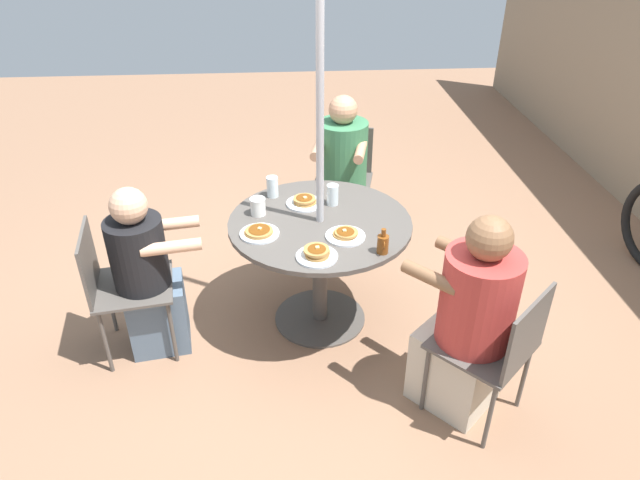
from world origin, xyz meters
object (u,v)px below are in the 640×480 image
(pancake_plate_a, at_px, (317,254))
(syrup_bottle, at_px, (383,244))
(drinking_glass_b, at_px, (333,195))
(patio_table, at_px, (320,242))
(pancake_plate_b, at_px, (345,235))
(diner_north, at_px, (148,278))
(pancake_plate_d, at_px, (259,232))
(patio_chair_south, at_px, (344,173))
(coffee_cup, at_px, (258,206))
(diner_south, at_px, (341,179))
(pancake_plate_c, at_px, (305,202))
(patio_chair_east, at_px, (497,346))
(patio_chair_north, at_px, (118,282))
(drinking_glass_a, at_px, (272,187))
(diner_east, at_px, (468,325))

(pancake_plate_a, bearing_deg, syrup_bottle, 93.64)
(pancake_plate_a, distance_m, drinking_glass_b, 0.62)
(patio_table, relative_size, pancake_plate_b, 4.84)
(diner_north, height_order, pancake_plate_d, diner_north)
(diner_north, distance_m, drinking_glass_b, 1.22)
(diner_north, distance_m, pancake_plate_d, 0.72)
(patio_chair_south, bearing_deg, coffee_cup, 72.17)
(diner_south, height_order, syrup_bottle, diner_south)
(patio_chair_south, relative_size, pancake_plate_c, 3.71)
(diner_north, height_order, pancake_plate_c, diner_north)
(patio_chair_east, distance_m, pancake_plate_a, 1.04)
(syrup_bottle, bearing_deg, patio_chair_north, -96.89)
(drinking_glass_a, bearing_deg, pancake_plate_d, -9.35)
(patio_table, relative_size, patio_chair_north, 1.30)
(patio_chair_south, bearing_deg, pancake_plate_b, 97.19)
(drinking_glass_a, height_order, drinking_glass_b, drinking_glass_a)
(diner_east, distance_m, coffee_cup, 1.41)
(patio_table, relative_size, patio_chair_south, 1.30)
(pancake_plate_d, relative_size, coffee_cup, 2.12)
(pancake_plate_c, distance_m, syrup_bottle, 0.71)
(pancake_plate_a, bearing_deg, diner_south, 168.66)
(pancake_plate_c, relative_size, syrup_bottle, 1.54)
(diner_south, relative_size, pancake_plate_a, 5.18)
(diner_south, bearing_deg, patio_chair_south, -90.00)
(diner_east, height_order, pancake_plate_b, diner_east)
(patio_chair_south, bearing_deg, drinking_glass_a, 69.60)
(pancake_plate_c, xyz_separation_m, syrup_bottle, (0.59, 0.40, 0.04))
(diner_east, relative_size, patio_chair_south, 1.40)
(patio_table, height_order, pancake_plate_c, pancake_plate_c)
(patio_chair_east, bearing_deg, pancake_plate_a, 107.82)
(patio_chair_east, bearing_deg, syrup_bottle, 92.17)
(pancake_plate_d, distance_m, drinking_glass_b, 0.57)
(patio_chair_south, relative_size, drinking_glass_b, 6.41)
(patio_table, distance_m, drinking_glass_b, 0.31)
(patio_chair_north, xyz_separation_m, patio_chair_east, (0.69, 2.02, 0.00))
(pancake_plate_b, relative_size, coffee_cup, 2.12)
(diner_north, bearing_deg, patio_chair_north, -90.00)
(patio_table, height_order, patio_chair_north, patio_chair_north)
(patio_chair_east, relative_size, pancake_plate_b, 3.71)
(patio_chair_north, xyz_separation_m, syrup_bottle, (0.18, 1.51, 0.31))
(diner_north, xyz_separation_m, pancake_plate_c, (-0.38, 0.94, 0.27))
(patio_table, relative_size, patio_chair_east, 1.30)
(diner_north, bearing_deg, patio_chair_south, 126.69)
(diner_north, bearing_deg, pancake_plate_b, 79.11)
(patio_table, height_order, pancake_plate_a, pancake_plate_a)
(pancake_plate_d, height_order, syrup_bottle, syrup_bottle)
(pancake_plate_b, xyz_separation_m, coffee_cup, (-0.30, -0.50, 0.04))
(patio_table, distance_m, diner_east, 1.04)
(patio_chair_north, bearing_deg, pancake_plate_b, 80.49)
(patio_chair_east, bearing_deg, diner_south, 64.12)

